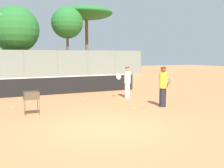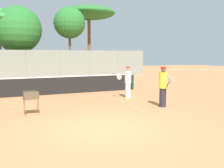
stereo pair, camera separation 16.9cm
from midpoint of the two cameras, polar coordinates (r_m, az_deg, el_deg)
name	(u,v)px [view 2 (the right image)]	position (r m, az deg, el deg)	size (l,w,h in m)	color
ground_plane	(103,129)	(8.40, -1.29, -9.72)	(80.00, 80.00, 0.00)	#D37F4C
tennis_net	(51,85)	(15.68, -12.83, -0.26)	(11.11, 0.10, 1.07)	#26592D
back_fence	(26,64)	(27.02, -18.03, 4.10)	(26.76, 0.08, 2.80)	gray
tree_0	(5,20)	(30.49, -22.14, 12.83)	(5.52, 5.52, 6.71)	brown
tree_1	(18,30)	(29.38, -19.61, 11.05)	(4.85, 4.85, 7.36)	brown
tree_2	(70,23)	(29.84, -9.07, 12.98)	(3.46, 3.46, 7.56)	brown
tree_5	(89,13)	(34.51, -4.90, 15.05)	(6.62, 6.62, 8.44)	brown
player_white_outfit	(163,86)	(11.90, 11.45, -0.48)	(0.37, 0.93, 1.80)	#26262D
player_red_cap	(128,82)	(14.14, 3.80, 0.46)	(0.90, 0.35, 1.68)	white
ball_cart	(31,97)	(10.59, -16.79, -2.76)	(0.56, 0.41, 0.93)	brown
tennis_ball_0	(13,107)	(12.30, -20.39, -4.78)	(0.07, 0.07, 0.07)	#D1E54C
tennis_ball_1	(121,92)	(16.15, 2.29, -1.80)	(0.07, 0.07, 0.07)	#D1E54C
tennis_ball_3	(143,112)	(10.73, 7.32, -6.02)	(0.07, 0.07, 0.07)	#D1E54C
tennis_ball_4	(20,98)	(14.66, -19.14, -2.98)	(0.07, 0.07, 0.07)	#D1E54C
tennis_ball_5	(134,108)	(11.36, 5.19, -5.30)	(0.07, 0.07, 0.07)	#D1E54C
tennis_ball_6	(85,100)	(13.51, -5.52, -3.43)	(0.07, 0.07, 0.07)	#D1E54C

